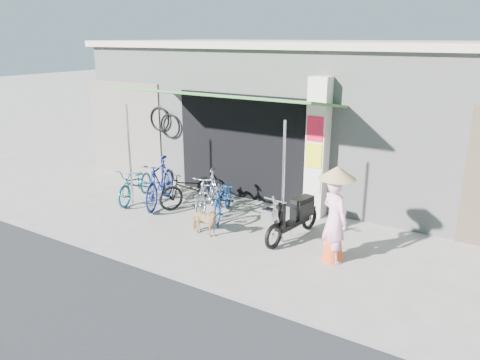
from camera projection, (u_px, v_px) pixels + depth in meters
The scene contains 13 objects.
ground at pixel (221, 246), 8.81m from camera, with size 80.00×80.00×0.00m, color #A09A91.
bicycle_shop at pixel (328, 113), 12.39m from camera, with size 12.30×5.30×3.66m.
shop_pillar at pixel (318, 148), 9.92m from camera, with size 0.42×0.44×3.00m.
awning at pixel (228, 99), 9.84m from camera, with size 4.60×1.88×2.72m.
neighbour_left at pixel (125, 129), 13.06m from camera, with size 2.60×0.06×2.60m, color #6B665B.
bike_teal at pixel (136, 184), 11.11m from camera, with size 0.56×1.60×0.84m, color #165363.
bike_blue at pixel (160, 182), 10.80m from camera, with size 0.52×1.83×1.10m, color navy.
bike_black at pixel (194, 188), 10.72m from camera, with size 0.59×1.69×0.89m, color black.
bike_silver at pixel (209, 193), 10.27m from camera, with size 0.45×1.61×0.96m, color silver.
bike_navy at pixel (223, 198), 10.06m from camera, with size 0.58×1.66×0.87m, color navy.
street_dog at pixel (204, 221), 9.18m from camera, with size 0.32×0.70×0.59m, color #AB785A.
moped at pixel (294, 217), 9.02m from camera, with size 0.53×1.69×0.96m.
nun at pixel (335, 215), 7.98m from camera, with size 0.67×0.64×1.72m.
Camera 1 is at (4.59, -6.63, 3.78)m, focal length 35.00 mm.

